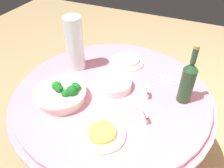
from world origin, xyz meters
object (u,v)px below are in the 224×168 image
Objects in this scene: serving_tongs at (168,81)px; decorative_fruit_vase at (75,46)px; label_placard_front at (147,93)px; broccoli_bowl at (61,94)px; food_plate_rice at (127,61)px; wine_bottle at (188,81)px; food_plate_fried_egg at (102,133)px; label_placard_mid at (145,117)px; plate_stack at (113,84)px.

decorative_fruit_vase is at bearing -81.43° from serving_tongs.
decorative_fruit_vase is at bearing -100.86° from label_placard_front.
broccoli_bowl is 0.52m from food_plate_rice.
wine_bottle is at bearing 113.79° from broccoli_bowl.
decorative_fruit_vase is 0.61m from serving_tongs.
label_placard_front is (0.27, 0.22, 0.01)m from food_plate_rice.
food_plate_fried_egg is at bearing 10.32° from food_plate_rice.
serving_tongs is at bearing 128.57° from broccoli_bowl.
serving_tongs is at bearing -139.76° from wine_bottle.
wine_bottle is 0.69m from decorative_fruit_vase.
broccoli_bowl is 0.34m from decorative_fruit_vase.
wine_bottle is 2.00× the size of serving_tongs.
label_placard_mid is (0.36, -0.03, 0.03)m from serving_tongs.
wine_bottle is 0.48m from food_plate_rice.
serving_tongs is (-0.13, -0.11, -0.12)m from wine_bottle.
label_placard_front is at bearing 79.14° from decorative_fruit_vase.
label_placard_front is at bearing -22.87° from serving_tongs.
food_plate_fried_egg is (0.61, 0.11, -0.00)m from food_plate_rice.
food_plate_rice is (-0.18, 0.28, -0.14)m from decorative_fruit_vase.
decorative_fruit_vase is (-0.31, -0.09, 0.12)m from broccoli_bowl.
plate_stack is 0.31m from label_placard_mid.
label_placard_mid is at bearing 13.88° from label_placard_front.
broccoli_bowl is 1.27× the size of food_plate_rice.
label_placard_mid reaches higher than serving_tongs.
serving_tongs is at bearing 160.12° from food_plate_fried_egg.
serving_tongs is at bearing 157.13° from label_placard_front.
decorative_fruit_vase is 0.62m from label_placard_mid.
broccoli_bowl reaches higher than food_plate_fried_egg.
label_placard_front reaches higher than food_plate_rice.
serving_tongs is at bearing 122.98° from plate_stack.
wine_bottle reaches higher than food_plate_rice.
serving_tongs is at bearing 73.46° from food_plate_rice.
label_placard_front is at bearing 116.73° from broccoli_bowl.
plate_stack is 3.82× the size of label_placard_mid.
broccoli_bowl is at bearing -66.21° from wine_bottle.
wine_bottle reaches higher than label_placard_front.
food_plate_rice reaches higher than food_plate_fried_egg.
food_plate_rice is 0.62m from food_plate_fried_egg.
serving_tongs is 0.20m from label_placard_front.
label_placard_mid is at bearing 30.60° from food_plate_rice.
decorative_fruit_vase reaches higher than wine_bottle.
wine_bottle is 1.53× the size of food_plate_fried_egg.
decorative_fruit_vase is 1.55× the size of food_plate_rice.
plate_stack is at bearing 4.09° from food_plate_rice.
broccoli_bowl is 1.27× the size of food_plate_fried_egg.
label_placard_front is (0.18, -0.08, 0.03)m from serving_tongs.
food_plate_rice is at bearing -169.68° from food_plate_fried_egg.
food_plate_fried_egg is at bearing -18.20° from label_placard_front.
decorative_fruit_vase is 0.36m from food_plate_rice.
plate_stack is at bearing 72.42° from decorative_fruit_vase.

